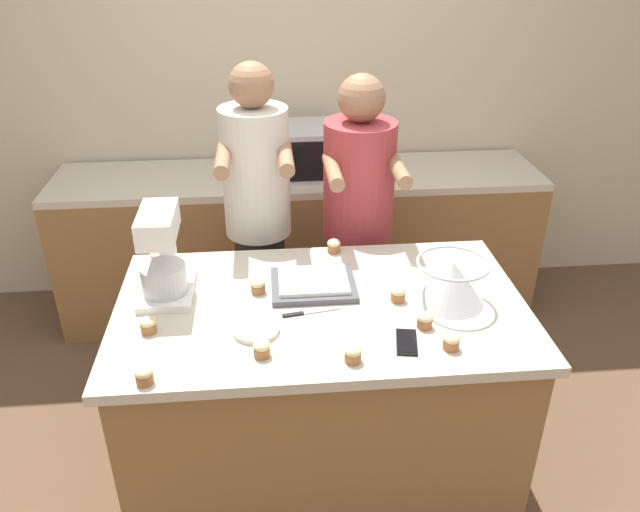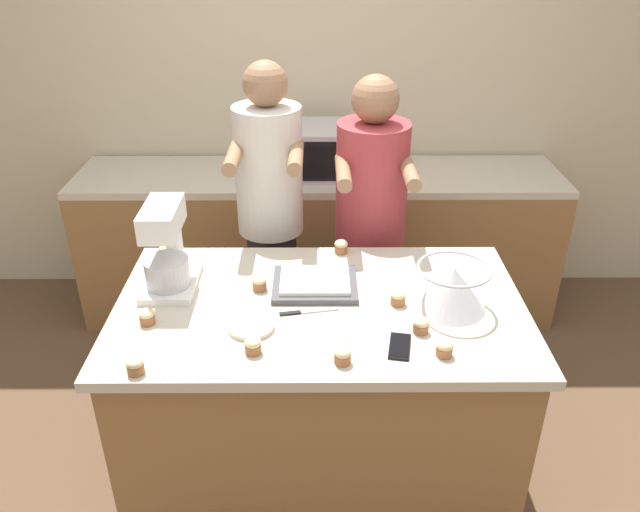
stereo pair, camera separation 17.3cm
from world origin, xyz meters
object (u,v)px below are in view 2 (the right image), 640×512
(cupcake_0, at_px, (341,246))
(cupcake_6, at_px, (398,297))
(person_left, at_px, (271,227))
(small_plate, at_px, (251,326))
(cupcake_1, at_px, (135,365))
(stand_mixer, at_px, (167,252))
(person_right, at_px, (370,234))
(microwave_oven, at_px, (320,150))
(cupcake_4, at_px, (445,348))
(cupcake_9, at_px, (147,316))
(mixing_bowl, at_px, (452,286))
(cupcake_7, at_px, (253,345))
(cupcake_2, at_px, (259,283))
(baking_tray, at_px, (315,283))
(cupcake_5, at_px, (166,251))
(cell_phone, at_px, (400,346))
(cupcake_8, at_px, (421,325))
(knife, at_px, (305,312))
(cupcake_3, at_px, (343,355))

(cupcake_0, height_order, cupcake_6, same)
(person_left, distance_m, small_plate, 0.88)
(person_left, height_order, cupcake_1, person_left)
(stand_mixer, bearing_deg, person_right, 35.60)
(microwave_oven, distance_m, cupcake_1, 1.91)
(cupcake_1, relative_size, cupcake_4, 1.00)
(stand_mixer, relative_size, cupcake_9, 5.88)
(cupcake_1, height_order, cupcake_4, same)
(mixing_bowl, height_order, cupcake_6, mixing_bowl)
(cupcake_1, bearing_deg, cupcake_7, 15.94)
(mixing_bowl, height_order, cupcake_2, mixing_bowl)
(stand_mixer, height_order, baking_tray, stand_mixer)
(stand_mixer, height_order, cupcake_5, stand_mixer)
(cell_phone, height_order, cupcake_4, cupcake_4)
(stand_mixer, distance_m, cupcake_5, 0.28)
(mixing_bowl, bearing_deg, baking_tray, 164.03)
(person_left, height_order, stand_mixer, person_left)
(person_right, relative_size, cell_phone, 10.42)
(baking_tray, xyz_separation_m, cupcake_0, (0.11, 0.29, 0.01))
(microwave_oven, bearing_deg, cupcake_8, -77.78)
(knife, height_order, cupcake_5, cupcake_5)
(cupcake_4, bearing_deg, cupcake_8, 113.94)
(stand_mixer, xyz_separation_m, cupcake_0, (0.68, 0.28, -0.13))
(person_left, bearing_deg, cupcake_0, -43.99)
(cupcake_7, bearing_deg, cell_phone, 2.83)
(cupcake_2, height_order, cupcake_3, same)
(cupcake_4, relative_size, cupcake_9, 1.00)
(person_right, distance_m, cupcake_4, 1.06)
(knife, xyz_separation_m, cupcake_6, (0.35, 0.06, 0.03))
(cupcake_1, distance_m, cupcake_7, 0.38)
(knife, xyz_separation_m, cupcake_7, (-0.17, -0.24, 0.03))
(stand_mixer, relative_size, cupcake_8, 5.88)
(cupcake_1, distance_m, cupcake_2, 0.62)
(cupcake_5, bearing_deg, cell_phone, -34.81)
(mixing_bowl, bearing_deg, cupcake_3, -141.50)
(small_plate, relative_size, cupcake_0, 2.79)
(stand_mixer, bearing_deg, cupcake_6, -8.55)
(cupcake_9, bearing_deg, baking_tray, 22.36)
(cupcake_1, bearing_deg, cupcake_8, 13.07)
(cupcake_0, bearing_deg, cupcake_4, -66.32)
(baking_tray, xyz_separation_m, cupcake_7, (-0.21, -0.42, 0.01))
(cell_phone, xyz_separation_m, cupcake_4, (0.14, -0.04, 0.02))
(microwave_oven, height_order, cupcake_7, microwave_oven)
(person_right, relative_size, cupcake_3, 26.86)
(cupcake_2, relative_size, cupcake_7, 1.00)
(cupcake_8, bearing_deg, baking_tray, 140.70)
(mixing_bowl, distance_m, cupcake_2, 0.73)
(person_left, bearing_deg, cupcake_5, -140.17)
(baking_tray, xyz_separation_m, cupcake_6, (0.31, -0.12, 0.01))
(microwave_oven, xyz_separation_m, small_plate, (-0.25, -1.57, -0.11))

